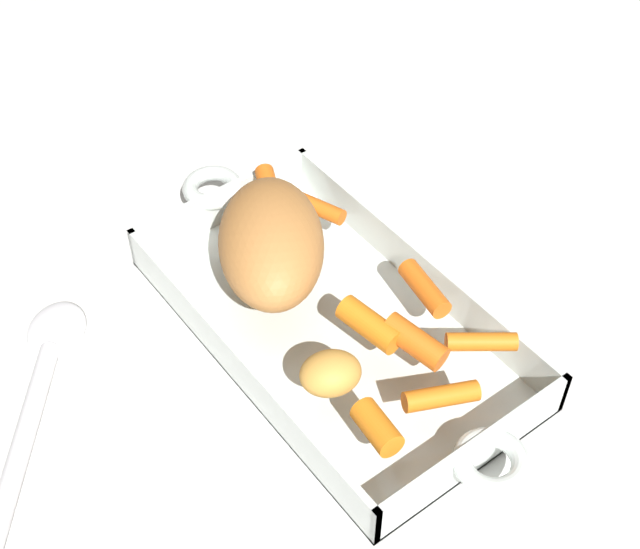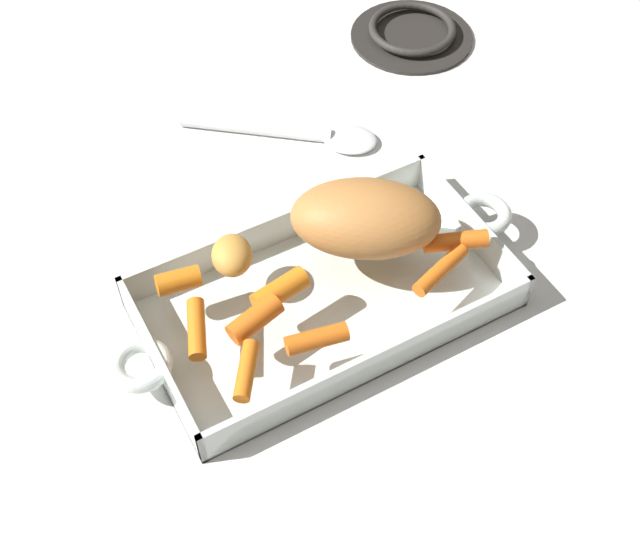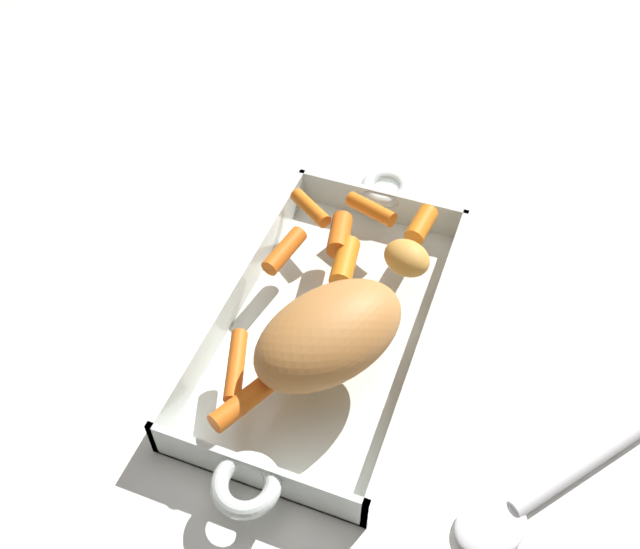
{
  "view_description": "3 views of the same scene",
  "coord_description": "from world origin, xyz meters",
  "px_view_note": "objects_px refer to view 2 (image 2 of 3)",
  "views": [
    {
      "loc": [
        0.41,
        -0.32,
        0.62
      ],
      "look_at": [
        -0.02,
        0.0,
        0.06
      ],
      "focal_mm": 50.6,
      "sensor_mm": 36.0,
      "label": 1
    },
    {
      "loc": [
        0.24,
        0.43,
        0.67
      ],
      "look_at": [
        0.01,
        0.01,
        0.07
      ],
      "focal_mm": 45.43,
      "sensor_mm": 36.0,
      "label": 2
    },
    {
      "loc": [
        -0.41,
        -0.15,
        0.58
      ],
      "look_at": [
        0.02,
        0.02,
        0.06
      ],
      "focal_mm": 39.32,
      "sensor_mm": 36.0,
      "label": 3
    }
  ],
  "objects_px": {
    "baby_carrot_southeast": "(195,326)",
    "stove_burner_rear": "(412,33)",
    "baby_carrot_northwest": "(178,281)",
    "pork_roast": "(366,218)",
    "baby_carrot_center_left": "(255,319)",
    "baby_carrot_northeast": "(279,289)",
    "baby_carrot_short": "(455,241)",
    "roasting_dish": "(325,297)",
    "baby_carrot_center_right": "(441,270)",
    "baby_carrot_long": "(317,339)",
    "serving_spoon": "(297,133)",
    "baby_carrot_southwest": "(246,371)",
    "potato_corner": "(232,255)"
  },
  "relations": [
    {
      "from": "baby_carrot_northeast",
      "to": "baby_carrot_center_right",
      "type": "bearing_deg",
      "value": 160.45
    },
    {
      "from": "pork_roast",
      "to": "baby_carrot_northeast",
      "type": "height_order",
      "value": "pork_roast"
    },
    {
      "from": "baby_carrot_southwest",
      "to": "baby_carrot_center_left",
      "type": "bearing_deg",
      "value": -124.22
    },
    {
      "from": "baby_carrot_northeast",
      "to": "stove_burner_rear",
      "type": "bearing_deg",
      "value": -138.03
    },
    {
      "from": "serving_spoon",
      "to": "baby_carrot_long",
      "type": "bearing_deg",
      "value": -76.4
    },
    {
      "from": "pork_roast",
      "to": "baby_carrot_center_right",
      "type": "xyz_separation_m",
      "value": [
        -0.04,
        0.07,
        -0.03
      ]
    },
    {
      "from": "baby_carrot_center_left",
      "to": "baby_carrot_northeast",
      "type": "bearing_deg",
      "value": -150.38
    },
    {
      "from": "baby_carrot_southeast",
      "to": "baby_carrot_center_left",
      "type": "bearing_deg",
      "value": 157.04
    },
    {
      "from": "baby_carrot_southeast",
      "to": "baby_carrot_short",
      "type": "height_order",
      "value": "baby_carrot_short"
    },
    {
      "from": "potato_corner",
      "to": "baby_carrot_short",
      "type": "bearing_deg",
      "value": 157.27
    },
    {
      "from": "pork_roast",
      "to": "baby_carrot_center_right",
      "type": "height_order",
      "value": "pork_roast"
    },
    {
      "from": "roasting_dish",
      "to": "baby_carrot_center_right",
      "type": "bearing_deg",
      "value": 153.24
    },
    {
      "from": "baby_carrot_northeast",
      "to": "baby_carrot_short",
      "type": "relative_size",
      "value": 0.87
    },
    {
      "from": "pork_roast",
      "to": "baby_carrot_northeast",
      "type": "relative_size",
      "value": 2.67
    },
    {
      "from": "baby_carrot_southeast",
      "to": "baby_carrot_long",
      "type": "relative_size",
      "value": 1.03
    },
    {
      "from": "serving_spoon",
      "to": "pork_roast",
      "type": "bearing_deg",
      "value": -61.16
    },
    {
      "from": "baby_carrot_southwest",
      "to": "pork_roast",
      "type": "bearing_deg",
      "value": -153.88
    },
    {
      "from": "pork_roast",
      "to": "baby_carrot_center_left",
      "type": "bearing_deg",
      "value": 15.72
    },
    {
      "from": "baby_carrot_northwest",
      "to": "stove_burner_rear",
      "type": "xyz_separation_m",
      "value": [
        -0.46,
        -0.28,
        -0.05
      ]
    },
    {
      "from": "baby_carrot_northwest",
      "to": "baby_carrot_center_left",
      "type": "height_order",
      "value": "baby_carrot_center_left"
    },
    {
      "from": "baby_carrot_center_right",
      "to": "baby_carrot_southwest",
      "type": "bearing_deg",
      "value": 3.09
    },
    {
      "from": "baby_carrot_southwest",
      "to": "baby_carrot_northwest",
      "type": "xyz_separation_m",
      "value": [
        0.01,
        -0.12,
        0.0
      ]
    },
    {
      "from": "baby_carrot_southwest",
      "to": "baby_carrot_northeast",
      "type": "xyz_separation_m",
      "value": [
        -0.07,
        -0.07,
        0.0
      ]
    },
    {
      "from": "baby_carrot_southeast",
      "to": "baby_carrot_northwest",
      "type": "xyz_separation_m",
      "value": [
        -0.01,
        -0.05,
        0.0
      ]
    },
    {
      "from": "baby_carrot_center_left",
      "to": "stove_burner_rear",
      "type": "relative_size",
      "value": 0.32
    },
    {
      "from": "pork_roast",
      "to": "baby_carrot_center_left",
      "type": "height_order",
      "value": "pork_roast"
    },
    {
      "from": "baby_carrot_center_left",
      "to": "stove_burner_rear",
      "type": "height_order",
      "value": "baby_carrot_center_left"
    },
    {
      "from": "baby_carrot_southwest",
      "to": "baby_carrot_northwest",
      "type": "bearing_deg",
      "value": -83.33
    },
    {
      "from": "baby_carrot_center_right",
      "to": "serving_spoon",
      "type": "xyz_separation_m",
      "value": [
        0.01,
        -0.29,
        -0.04
      ]
    },
    {
      "from": "roasting_dish",
      "to": "pork_roast",
      "type": "distance_m",
      "value": 0.09
    },
    {
      "from": "baby_carrot_northwest",
      "to": "baby_carrot_center_left",
      "type": "distance_m",
      "value": 0.09
    },
    {
      "from": "baby_carrot_northeast",
      "to": "baby_carrot_center_left",
      "type": "distance_m",
      "value": 0.04
    },
    {
      "from": "baby_carrot_northeast",
      "to": "baby_carrot_center_left",
      "type": "bearing_deg",
      "value": 29.62
    },
    {
      "from": "baby_carrot_long",
      "to": "baby_carrot_center_left",
      "type": "relative_size",
      "value": 1.08
    },
    {
      "from": "baby_carrot_center_right",
      "to": "stove_burner_rear",
      "type": "xyz_separation_m",
      "value": [
        -0.23,
        -0.39,
        -0.04
      ]
    },
    {
      "from": "roasting_dish",
      "to": "potato_corner",
      "type": "distance_m",
      "value": 0.1
    },
    {
      "from": "roasting_dish",
      "to": "stove_burner_rear",
      "type": "relative_size",
      "value": 2.68
    },
    {
      "from": "baby_carrot_northwest",
      "to": "baby_carrot_center_left",
      "type": "relative_size",
      "value": 0.79
    },
    {
      "from": "roasting_dish",
      "to": "baby_carrot_long",
      "type": "xyz_separation_m",
      "value": [
        0.04,
        0.06,
        0.04
      ]
    },
    {
      "from": "baby_carrot_southeast",
      "to": "baby_carrot_center_right",
      "type": "bearing_deg",
      "value": 166.99
    },
    {
      "from": "baby_carrot_northeast",
      "to": "baby_carrot_long",
      "type": "bearing_deg",
      "value": 94.08
    },
    {
      "from": "baby_carrot_northwest",
      "to": "serving_spoon",
      "type": "xyz_separation_m",
      "value": [
        -0.22,
        -0.18,
        -0.05
      ]
    },
    {
      "from": "pork_roast",
      "to": "potato_corner",
      "type": "height_order",
      "value": "pork_roast"
    },
    {
      "from": "roasting_dish",
      "to": "baby_carrot_northeast",
      "type": "relative_size",
      "value": 7.98
    },
    {
      "from": "baby_carrot_northwest",
      "to": "serving_spoon",
      "type": "relative_size",
      "value": 0.2
    },
    {
      "from": "baby_carrot_southeast",
      "to": "stove_burner_rear",
      "type": "xyz_separation_m",
      "value": [
        -0.46,
        -0.34,
        -0.04
      ]
    },
    {
      "from": "baby_carrot_southeast",
      "to": "baby_carrot_northwest",
      "type": "bearing_deg",
      "value": -96.94
    },
    {
      "from": "baby_carrot_center_left",
      "to": "baby_carrot_center_right",
      "type": "bearing_deg",
      "value": 169.91
    },
    {
      "from": "roasting_dish",
      "to": "baby_carrot_northwest",
      "type": "distance_m",
      "value": 0.15
    },
    {
      "from": "baby_carrot_long",
      "to": "serving_spoon",
      "type": "xyz_separation_m",
      "value": [
        -0.14,
        -0.3,
        -0.05
      ]
    }
  ]
}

